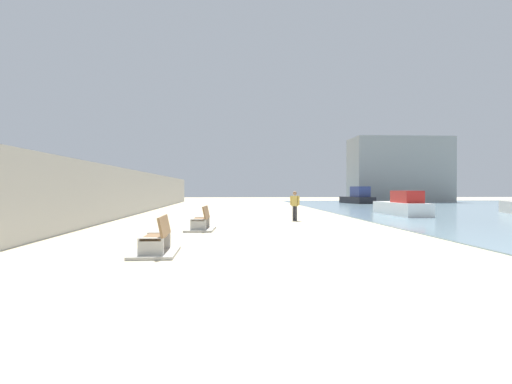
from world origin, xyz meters
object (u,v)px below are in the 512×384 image
person_walking (295,204)px  boat_nearest (358,197)px  boat_far_left (402,206)px  bench_near (156,245)px  bench_far (201,224)px

person_walking → boat_nearest: (10.99, 26.64, -0.17)m
boat_far_left → boat_nearest: bearing=80.7°
bench_near → boat_nearest: 41.70m
person_walking → boat_far_left: bearing=28.6°
bench_far → boat_nearest: boat_nearest is taller
person_walking → boat_far_left: boat_far_left is taller
boat_far_left → boat_nearest: 22.97m
person_walking → bench_near: bearing=-114.0°
boat_nearest → bench_far: bearing=-116.1°
boat_far_left → boat_nearest: boat_nearest is taller
bench_near → boat_far_left: (12.53, 15.74, 0.37)m
person_walking → boat_nearest: 28.81m
bench_far → bench_near: bearing=-96.1°
boat_far_left → boat_nearest: (3.71, 22.67, 0.12)m
person_walking → boat_far_left: 8.29m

